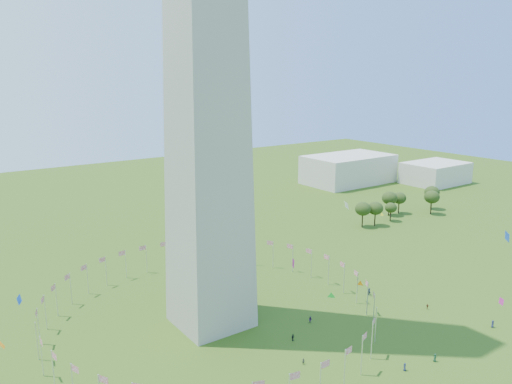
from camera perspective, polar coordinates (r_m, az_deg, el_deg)
flag_ring at (r=128.00m, az=-5.15°, el=-12.80°), size 80.24×80.24×9.00m
gov_building_east_a at (r=292.66m, az=10.51°, el=2.60°), size 50.00×30.00×16.00m
gov_building_east_b at (r=304.86m, az=19.82°, el=2.07°), size 35.00×25.00×12.00m
crowd at (r=109.46m, az=15.92°, el=-20.33°), size 98.78×62.97×2.04m
kites_aloft at (r=107.83m, az=5.90°, el=-8.83°), size 109.07×68.55×30.24m
tree_line_east at (r=226.32m, az=16.13°, el=-1.55°), size 53.85×16.20×10.67m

